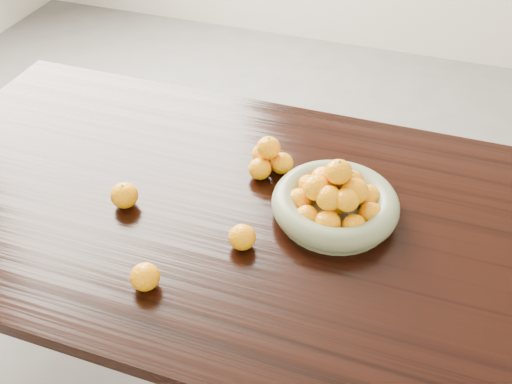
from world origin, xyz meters
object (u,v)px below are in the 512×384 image
(dining_table, at_px, (258,236))
(orange_pyramid, at_px, (268,158))
(loose_orange_0, at_px, (124,195))
(fruit_bowl, at_px, (335,201))

(dining_table, bearing_deg, orange_pyramid, 98.65)
(loose_orange_0, bearing_deg, fruit_bowl, 15.05)
(orange_pyramid, xyz_separation_m, loose_orange_0, (-0.30, -0.25, -0.01))
(fruit_bowl, xyz_separation_m, orange_pyramid, (-0.21, 0.11, -0.00))
(orange_pyramid, height_order, loose_orange_0, orange_pyramid)
(loose_orange_0, bearing_deg, orange_pyramid, 39.95)
(dining_table, xyz_separation_m, orange_pyramid, (-0.02, 0.16, 0.13))
(orange_pyramid, bearing_deg, loose_orange_0, -140.05)
(fruit_bowl, xyz_separation_m, loose_orange_0, (-0.51, -0.14, -0.01))
(fruit_bowl, distance_m, loose_orange_0, 0.53)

